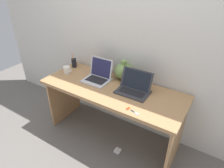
{
  "coord_description": "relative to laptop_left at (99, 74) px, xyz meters",
  "views": [
    {
      "loc": [
        1.01,
        -1.59,
        1.89
      ],
      "look_at": [
        0.0,
        0.0,
        0.78
      ],
      "focal_mm": 31.6,
      "sensor_mm": 36.0,
      "label": 1
    }
  ],
  "objects": [
    {
      "name": "coffee_mug",
      "position": [
        -0.44,
        -0.08,
        -0.02
      ],
      "size": [
        0.12,
        0.08,
        0.09
      ],
      "color": "white",
      "rests_on": "desk"
    },
    {
      "name": "scissors",
      "position": [
        0.6,
        -0.33,
        -0.06
      ],
      "size": [
        0.15,
        0.07,
        0.01
      ],
      "color": "#B7B7BC",
      "rests_on": "desk"
    },
    {
      "name": "laptop_left",
      "position": [
        0.0,
        0.0,
        0.0
      ],
      "size": [
        0.3,
        0.26,
        0.25
      ],
      "color": "silver",
      "rests_on": "desk"
    },
    {
      "name": "green_vase",
      "position": [
        0.24,
        0.18,
        0.04
      ],
      "size": [
        0.23,
        0.23,
        0.23
      ],
      "color": "#75934C",
      "rests_on": "desk"
    },
    {
      "name": "desk",
      "position": [
        0.24,
        -0.08,
        -0.21
      ],
      "size": [
        1.65,
        0.65,
        0.73
      ],
      "color": "#AD7F51",
      "rests_on": "ground"
    },
    {
      "name": "back_wall",
      "position": [
        0.24,
        0.28,
        0.4
      ],
      "size": [
        4.4,
        0.04,
        2.4
      ],
      "primitive_type": "cube",
      "color": "silver",
      "rests_on": "ground"
    },
    {
      "name": "laptop_right",
      "position": [
        0.48,
        -0.01,
        -0.01
      ],
      "size": [
        0.36,
        0.25,
        0.23
      ],
      "color": "#333338",
      "rests_on": "desk"
    },
    {
      "name": "ground_plane",
      "position": [
        0.24,
        -0.08,
        -0.8
      ],
      "size": [
        6.0,
        6.0,
        0.0
      ],
      "primitive_type": "plane",
      "color": "slate"
    },
    {
      "name": "pen_cup",
      "position": [
        -0.49,
        0.11,
        -0.0
      ],
      "size": [
        0.07,
        0.07,
        0.19
      ],
      "color": "black",
      "rests_on": "desk"
    },
    {
      "name": "power_brick",
      "position": [
        0.44,
        -0.27,
        -0.78
      ],
      "size": [
        0.07,
        0.07,
        0.03
      ],
      "primitive_type": "cube",
      "color": "white",
      "rests_on": "ground"
    }
  ]
}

